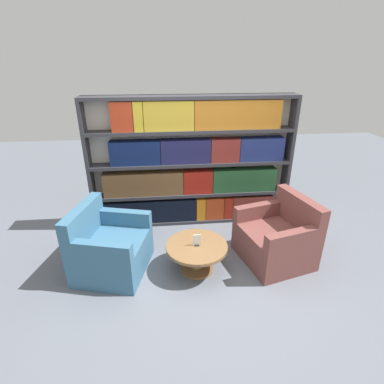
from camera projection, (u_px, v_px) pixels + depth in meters
The scene contains 6 objects.
ground_plane at pixel (203, 275), 3.83m from camera, with size 14.00×14.00×0.00m, color slate.
bookshelf at pixel (193, 164), 4.69m from camera, with size 3.16×0.30×2.04m.
armchair_left at pixel (110, 249), 3.81m from camera, with size 1.01×1.06×0.89m.
armchair_right at pixel (277, 239), 4.02m from camera, with size 1.01×1.06×0.89m.
coffee_table at pixel (197, 252), 3.81m from camera, with size 0.78×0.78×0.38m.
table_sign at pixel (197, 241), 3.74m from camera, with size 0.10×0.06×0.15m.
Camera 1 is at (-0.46, -3.00, 2.56)m, focal length 28.00 mm.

